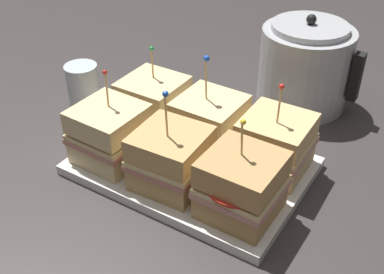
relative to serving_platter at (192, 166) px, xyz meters
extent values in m
plane|color=#383333|center=(0.00, 0.00, -0.01)|extent=(6.00, 6.00, 0.00)
cube|color=white|center=(0.00, 0.00, 0.00)|extent=(0.39, 0.27, 0.01)
cube|color=white|center=(0.00, 0.00, 0.01)|extent=(0.39, 0.27, 0.01)
cube|color=beige|center=(-0.13, -0.06, 0.03)|extent=(0.11, 0.11, 0.04)
cube|color=tan|center=(-0.13, -0.06, 0.05)|extent=(0.12, 0.12, 0.01)
cube|color=beige|center=(-0.13, -0.06, 0.06)|extent=(0.11, 0.11, 0.01)
cylinder|color=red|center=(-0.13, -0.08, 0.07)|extent=(0.06, 0.06, 0.00)
cube|color=beige|center=(-0.13, -0.06, 0.09)|extent=(0.11, 0.11, 0.04)
cylinder|color=tan|center=(-0.13, -0.05, 0.14)|extent=(0.00, 0.01, 0.07)
sphere|color=red|center=(-0.13, -0.05, 0.17)|extent=(0.01, 0.01, 0.01)
cube|color=tan|center=(0.00, -0.06, 0.03)|extent=(0.11, 0.11, 0.04)
cube|color=tan|center=(0.00, -0.06, 0.05)|extent=(0.12, 0.12, 0.01)
cube|color=beige|center=(0.00, -0.06, 0.06)|extent=(0.12, 0.12, 0.01)
cube|color=tan|center=(0.00, -0.06, 0.09)|extent=(0.11, 0.11, 0.04)
cylinder|color=tan|center=(0.00, -0.07, 0.14)|extent=(0.00, 0.01, 0.09)
sphere|color=blue|center=(0.00, -0.07, 0.18)|extent=(0.01, 0.01, 0.01)
cube|color=tan|center=(0.13, -0.06, 0.03)|extent=(0.11, 0.11, 0.04)
cube|color=tan|center=(0.13, -0.06, 0.05)|extent=(0.12, 0.12, 0.01)
cube|color=beige|center=(0.13, -0.06, 0.06)|extent=(0.11, 0.11, 0.01)
cylinder|color=red|center=(0.13, -0.08, 0.07)|extent=(0.08, 0.08, 0.00)
cube|color=tan|center=(0.13, -0.06, 0.09)|extent=(0.11, 0.11, 0.04)
cylinder|color=tan|center=(0.12, -0.06, 0.13)|extent=(0.00, 0.01, 0.07)
sphere|color=yellow|center=(0.12, -0.06, 0.17)|extent=(0.01, 0.01, 0.01)
cube|color=beige|center=(-0.13, 0.06, 0.03)|extent=(0.11, 0.11, 0.04)
cube|color=#B26B60|center=(-0.13, 0.06, 0.05)|extent=(0.11, 0.11, 0.01)
cube|color=beige|center=(-0.13, 0.06, 0.06)|extent=(0.11, 0.11, 0.01)
cube|color=beige|center=(-0.13, 0.06, 0.09)|extent=(0.11, 0.11, 0.04)
cylinder|color=tan|center=(-0.13, 0.07, 0.13)|extent=(0.00, 0.01, 0.07)
sphere|color=green|center=(-0.13, 0.07, 0.16)|extent=(0.01, 0.01, 0.01)
cube|color=beige|center=(0.00, 0.06, 0.03)|extent=(0.11, 0.11, 0.04)
cube|color=tan|center=(0.00, 0.06, 0.05)|extent=(0.12, 0.12, 0.01)
cube|color=beige|center=(0.00, 0.06, 0.06)|extent=(0.11, 0.11, 0.01)
cube|color=beige|center=(0.00, 0.06, 0.09)|extent=(0.11, 0.11, 0.04)
cylinder|color=tan|center=(-0.01, 0.06, 0.14)|extent=(0.00, 0.01, 0.09)
sphere|color=blue|center=(-0.01, 0.06, 0.18)|extent=(0.01, 0.01, 0.01)
cube|color=#DBB77A|center=(0.12, 0.06, 0.03)|extent=(0.11, 0.11, 0.04)
cube|color=tan|center=(0.12, 0.06, 0.05)|extent=(0.11, 0.11, 0.01)
cube|color=beige|center=(0.12, 0.06, 0.06)|extent=(0.11, 0.11, 0.01)
cube|color=#E8C281|center=(0.12, 0.06, 0.09)|extent=(0.11, 0.11, 0.04)
cylinder|color=tan|center=(0.13, 0.05, 0.13)|extent=(0.00, 0.01, 0.08)
sphere|color=red|center=(0.13, 0.05, 0.17)|extent=(0.01, 0.01, 0.01)
cylinder|color=#B7BABF|center=(0.07, 0.32, 0.07)|extent=(0.19, 0.19, 0.17)
cylinder|color=#B7BABF|center=(0.07, 0.32, 0.16)|extent=(0.15, 0.15, 0.01)
sphere|color=black|center=(0.07, 0.32, 0.18)|extent=(0.02, 0.02, 0.02)
cube|color=black|center=(0.18, 0.32, 0.08)|extent=(0.02, 0.02, 0.10)
cylinder|color=silver|center=(-0.29, 0.05, 0.04)|extent=(0.07, 0.07, 0.11)
camera|label=1|loc=(0.35, -0.56, 0.52)|focal=45.00mm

